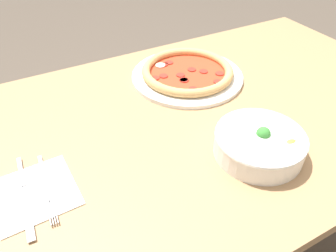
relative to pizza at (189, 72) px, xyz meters
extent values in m
plane|color=#4C4238|center=(0.00, 0.18, -0.77)|extent=(8.00, 8.00, 0.00)
cube|color=#99724C|center=(0.00, 0.18, -0.03)|extent=(1.28, 0.83, 0.03)
cylinder|color=olive|center=(-0.57, -0.17, -0.41)|extent=(0.06, 0.06, 0.72)
cylinder|color=olive|center=(0.58, -0.17, -0.41)|extent=(0.06, 0.06, 0.72)
cylinder|color=white|center=(0.00, 0.00, -0.01)|extent=(0.34, 0.34, 0.01)
torus|color=tan|center=(0.00, 0.00, 0.01)|extent=(0.28, 0.28, 0.03)
cylinder|color=red|center=(0.00, 0.00, 0.00)|extent=(0.25, 0.25, 0.01)
cylinder|color=maroon|center=(0.11, -0.02, 0.00)|extent=(0.03, 0.03, 0.00)
cylinder|color=maroon|center=(-0.04, 0.02, 0.00)|extent=(0.03, 0.03, 0.00)
cylinder|color=maroon|center=(-0.05, 0.09, 0.00)|extent=(0.03, 0.03, 0.00)
cylinder|color=maroon|center=(0.04, 0.09, 0.00)|extent=(0.03, 0.03, 0.00)
cylinder|color=maroon|center=(0.04, 0.04, 0.00)|extent=(0.03, 0.03, 0.00)
cylinder|color=maroon|center=(0.08, -0.01, 0.00)|extent=(0.03, 0.03, 0.00)
cylinder|color=maroon|center=(-0.08, 0.05, 0.00)|extent=(0.03, 0.03, 0.00)
cylinder|color=maroon|center=(0.02, -0.08, 0.00)|extent=(0.03, 0.03, 0.00)
cylinder|color=maroon|center=(0.03, 0.01, 0.00)|extent=(0.03, 0.03, 0.00)
cylinder|color=maroon|center=(0.05, -0.08, 0.00)|extent=(0.03, 0.03, 0.00)
cylinder|color=maroon|center=(0.04, 0.03, 0.00)|extent=(0.03, 0.03, 0.00)
cylinder|color=maroon|center=(-0.02, -0.01, 0.00)|extent=(0.03, 0.03, 0.00)
ellipsoid|color=silver|center=(0.06, -0.08, 0.00)|extent=(0.03, 0.03, 0.01)
cylinder|color=white|center=(0.04, 0.37, 0.01)|extent=(0.20, 0.20, 0.06)
torus|color=white|center=(0.04, 0.37, 0.03)|extent=(0.21, 0.21, 0.01)
ellipsoid|color=#998466|center=(0.03, 0.32, 0.03)|extent=(0.03, 0.04, 0.02)
ellipsoid|color=#998466|center=(-0.01, 0.37, 0.02)|extent=(0.04, 0.04, 0.02)
ellipsoid|color=tan|center=(0.01, 0.38, 0.03)|extent=(0.03, 0.04, 0.02)
ellipsoid|color=tan|center=(-0.03, 0.37, 0.02)|extent=(0.03, 0.02, 0.02)
ellipsoid|color=tan|center=(0.08, 0.30, 0.03)|extent=(0.04, 0.04, 0.02)
ellipsoid|color=#998466|center=(0.05, 0.37, 0.03)|extent=(0.04, 0.04, 0.02)
sphere|color=#388433|center=(0.03, 0.37, 0.04)|extent=(0.03, 0.03, 0.03)
ellipsoid|color=yellow|center=(0.00, 0.42, 0.03)|extent=(0.04, 0.02, 0.02)
cube|color=white|center=(0.52, 0.25, -0.02)|extent=(0.16, 0.16, 0.00)
cube|color=silver|center=(0.49, 0.22, -0.01)|extent=(0.02, 0.14, 0.00)
cube|color=silver|center=(0.50, 0.32, -0.01)|extent=(0.01, 0.06, 0.00)
cube|color=silver|center=(0.50, 0.32, -0.01)|extent=(0.01, 0.06, 0.00)
cube|color=silver|center=(0.49, 0.32, -0.01)|extent=(0.01, 0.06, 0.00)
cube|color=silver|center=(0.49, 0.32, -0.01)|extent=(0.01, 0.06, 0.00)
cube|color=silver|center=(0.53, 0.18, -0.01)|extent=(0.01, 0.09, 0.01)
cube|color=silver|center=(0.54, 0.29, -0.01)|extent=(0.02, 0.14, 0.00)
camera|label=1|loc=(0.48, 0.76, 0.51)|focal=35.00mm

